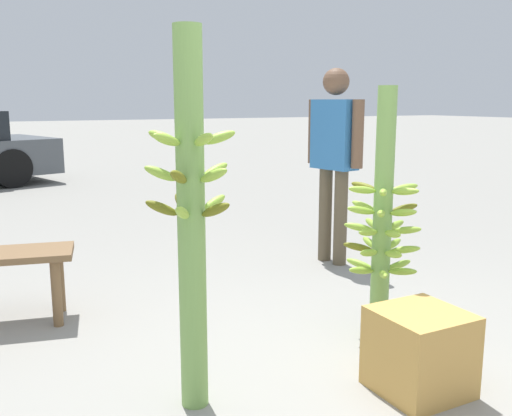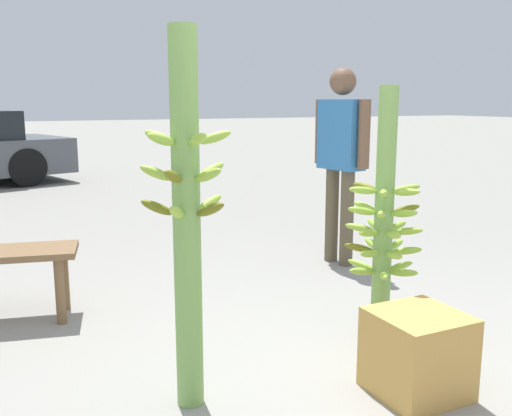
{
  "view_description": "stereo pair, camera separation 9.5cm",
  "coord_description": "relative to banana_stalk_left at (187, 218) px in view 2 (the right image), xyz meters",
  "views": [
    {
      "loc": [
        -1.42,
        -1.95,
        1.35
      ],
      "look_at": [
        -0.0,
        0.74,
        0.78
      ],
      "focal_mm": 40.0,
      "sensor_mm": 36.0,
      "label": 1
    },
    {
      "loc": [
        -1.33,
        -1.99,
        1.35
      ],
      "look_at": [
        -0.0,
        0.74,
        0.78
      ],
      "focal_mm": 40.0,
      "sensor_mm": 36.0,
      "label": 2
    }
  ],
  "objects": [
    {
      "name": "vendor_person",
      "position": [
        1.89,
        1.62,
        0.11
      ],
      "size": [
        0.25,
        0.6,
        1.61
      ],
      "rotation": [
        0.0,
        0.0,
        1.75
      ],
      "color": "brown",
      "rests_on": "ground_plane"
    },
    {
      "name": "banana_stalk_left",
      "position": [
        0.0,
        0.0,
        0.0
      ],
      "size": [
        0.39,
        0.4,
        1.66
      ],
      "color": "#7AA851",
      "rests_on": "ground_plane"
    },
    {
      "name": "produce_crate",
      "position": [
        0.98,
        -0.38,
        -0.66
      ],
      "size": [
        0.39,
        0.39,
        0.39
      ],
      "color": "#C69347",
      "rests_on": "ground_plane"
    },
    {
      "name": "ground_plane",
      "position": [
        0.56,
        -0.28,
        -0.86
      ],
      "size": [
        80.0,
        80.0,
        0.0
      ],
      "primitive_type": "plane",
      "color": "gray"
    },
    {
      "name": "banana_stalk_center",
      "position": [
        1.21,
        0.19,
        -0.17
      ],
      "size": [
        0.43,
        0.43,
        1.43
      ],
      "color": "#7AA851",
      "rests_on": "ground_plane"
    }
  ]
}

